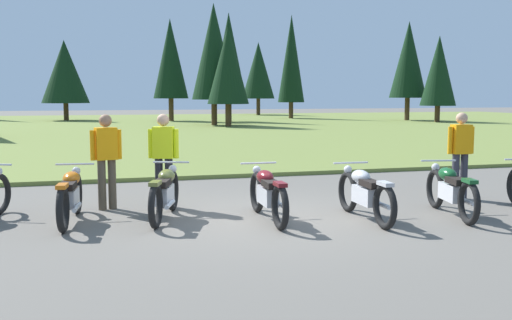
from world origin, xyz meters
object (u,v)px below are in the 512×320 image
(motorcycle_maroon, at_px, (268,193))
(motorcycle_british_green, at_px, (451,190))
(rider_near_row_end, at_px, (461,150))
(rider_with_back_turned, at_px, (106,156))
(motorcycle_orange, at_px, (70,195))
(motorcycle_silver, at_px, (365,193))
(motorcycle_olive, at_px, (165,192))
(rider_checking_bike, at_px, (164,154))

(motorcycle_maroon, distance_m, motorcycle_british_green, 3.07)
(motorcycle_maroon, relative_size, rider_near_row_end, 1.26)
(motorcycle_british_green, height_order, rider_with_back_turned, rider_with_back_turned)
(motorcycle_orange, relative_size, motorcycle_maroon, 1.00)
(motorcycle_orange, xyz_separation_m, motorcycle_maroon, (3.03, -0.69, 0.00))
(motorcycle_maroon, bearing_deg, rider_with_back_turned, 146.05)
(motorcycle_silver, bearing_deg, motorcycle_olive, 162.71)
(motorcycle_orange, bearing_deg, rider_checking_bike, 30.07)
(motorcycle_maroon, bearing_deg, motorcycle_olive, 160.14)
(rider_checking_bike, bearing_deg, motorcycle_maroon, -48.00)
(rider_with_back_turned, bearing_deg, motorcycle_british_green, -21.38)
(motorcycle_orange, distance_m, rider_checking_bike, 1.90)
(rider_near_row_end, distance_m, rider_checking_bike, 5.64)
(motorcycle_silver, bearing_deg, rider_near_row_end, 25.46)
(motorcycle_maroon, distance_m, rider_near_row_end, 4.26)
(motorcycle_orange, distance_m, rider_near_row_end, 7.19)
(motorcycle_silver, relative_size, rider_checking_bike, 1.26)
(motorcycle_olive, height_order, rider_near_row_end, rider_near_row_end)
(motorcycle_orange, bearing_deg, motorcycle_maroon, -12.87)
(motorcycle_maroon, xyz_separation_m, rider_with_back_turned, (-2.44, 1.64, 0.51))
(motorcycle_british_green, relative_size, rider_with_back_turned, 1.24)
(motorcycle_british_green, bearing_deg, motorcycle_olive, 166.96)
(motorcycle_orange, xyz_separation_m, rider_near_row_end, (7.17, 0.16, 0.51))
(motorcycle_maroon, xyz_separation_m, rider_near_row_end, (4.14, 0.86, 0.51))
(motorcycle_orange, height_order, rider_with_back_turned, rider_with_back_turned)
(motorcycle_silver, xyz_separation_m, rider_with_back_turned, (-3.95, 2.04, 0.51))
(motorcycle_maroon, relative_size, motorcycle_british_green, 1.01)
(rider_near_row_end, bearing_deg, motorcycle_olive, -177.08)
(motorcycle_british_green, relative_size, rider_near_row_end, 1.24)
(motorcycle_orange, height_order, rider_checking_bike, rider_checking_bike)
(motorcycle_silver, bearing_deg, motorcycle_maroon, 165.43)
(motorcycle_maroon, xyz_separation_m, rider_checking_bike, (-1.45, 1.61, 0.51))
(rider_near_row_end, bearing_deg, rider_checking_bike, 172.33)
(motorcycle_maroon, bearing_deg, motorcycle_orange, 167.13)
(rider_with_back_turned, xyz_separation_m, rider_near_row_end, (6.58, -0.79, 0.00))
(rider_with_back_turned, relative_size, rider_checking_bike, 1.00)
(motorcycle_british_green, relative_size, rider_checking_bike, 1.24)
(motorcycle_olive, bearing_deg, rider_checking_bike, 83.63)
(motorcycle_olive, height_order, rider_checking_bike, rider_checking_bike)
(motorcycle_orange, bearing_deg, rider_with_back_turned, 58.05)
(motorcycle_maroon, bearing_deg, rider_checking_bike, 132.00)
(motorcycle_maroon, xyz_separation_m, motorcycle_silver, (1.51, -0.39, 0.00))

